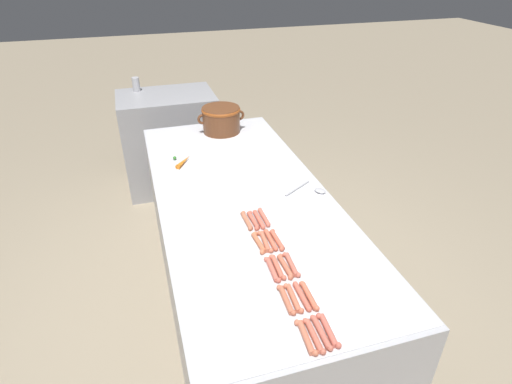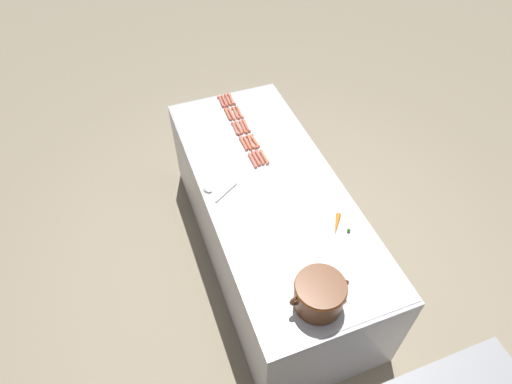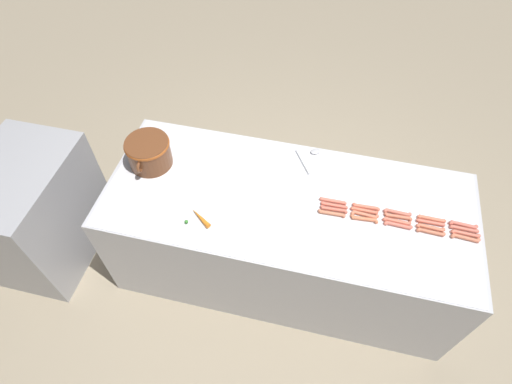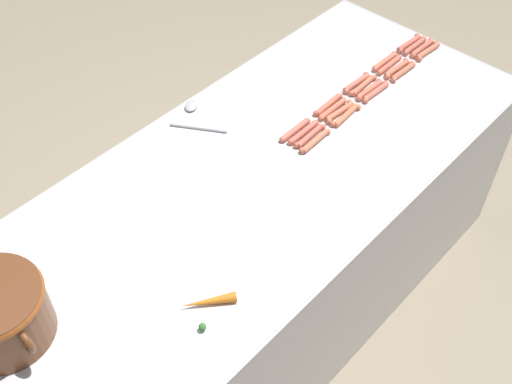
{
  "view_description": "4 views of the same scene",
  "coord_description": "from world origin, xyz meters",
  "px_view_note": "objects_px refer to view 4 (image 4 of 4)",
  "views": [
    {
      "loc": [
        -0.52,
        -1.96,
        2.07
      ],
      "look_at": [
        0.03,
        -0.16,
        0.94
      ],
      "focal_mm": 29.22,
      "sensor_mm": 36.0,
      "label": 1
    },
    {
      "loc": [
        0.83,
        1.92,
        3.08
      ],
      "look_at": [
        0.13,
        0.04,
        0.86
      ],
      "focal_mm": 30.63,
      "sensor_mm": 36.0,
      "label": 2
    },
    {
      "loc": [
        -1.53,
        -0.15,
        2.88
      ],
      "look_at": [
        -0.05,
        0.19,
        0.92
      ],
      "focal_mm": 28.93,
      "sensor_mm": 36.0,
      "label": 3
    },
    {
      "loc": [
        -1.07,
        1.15,
        2.46
      ],
      "look_at": [
        -0.09,
        0.09,
        0.89
      ],
      "focal_mm": 44.91,
      "sensor_mm": 36.0,
      "label": 4
    }
  ],
  "objects_px": {
    "carrot": "(207,303)",
    "hot_dog_11": "(389,65)",
    "hot_dog_0": "(428,51)",
    "hot_dog_14": "(303,132)",
    "hot_dog_9": "(310,136)",
    "hot_dog_12": "(363,85)",
    "hot_dog_1": "(403,72)",
    "hot_dog_6": "(397,68)",
    "hot_dog_4": "(315,141)",
    "hot_dog_16": "(385,61)",
    "hot_dog_10": "(415,46)",
    "hot_dog_5": "(422,48)",
    "hot_dog_15": "(409,43)",
    "hot_dog_19": "(295,130)",
    "hot_dog_13": "(333,109)",
    "hot_dog_2": "(376,92)",
    "hot_dog_7": "(369,90)",
    "hot_dog_17": "(356,83)",
    "hot_dog_8": "(340,112)",
    "serving_spoon": "(194,113)",
    "hot_dog_18": "(328,105)",
    "hot_dog_3": "(346,115)"
  },
  "relations": [
    {
      "from": "hot_dog_13",
      "to": "hot_dog_11",
      "type": "bearing_deg",
      "value": -89.71
    },
    {
      "from": "hot_dog_15",
      "to": "hot_dog_19",
      "type": "relative_size",
      "value": 1.0
    },
    {
      "from": "hot_dog_9",
      "to": "hot_dog_19",
      "type": "distance_m",
      "value": 0.06
    },
    {
      "from": "hot_dog_1",
      "to": "hot_dog_9",
      "type": "relative_size",
      "value": 1.0
    },
    {
      "from": "hot_dog_9",
      "to": "carrot",
      "type": "height_order",
      "value": "carrot"
    },
    {
      "from": "hot_dog_0",
      "to": "hot_dog_19",
      "type": "xyz_separation_m",
      "value": [
        0.09,
        0.77,
        0.0
      ]
    },
    {
      "from": "hot_dog_0",
      "to": "hot_dog_9",
      "type": "distance_m",
      "value": 0.76
    },
    {
      "from": "hot_dog_3",
      "to": "hot_dog_16",
      "type": "height_order",
      "value": "same"
    },
    {
      "from": "hot_dog_7",
      "to": "serving_spoon",
      "type": "relative_size",
      "value": 0.67
    },
    {
      "from": "hot_dog_0",
      "to": "hot_dog_14",
      "type": "relative_size",
      "value": 1.0
    },
    {
      "from": "hot_dog_0",
      "to": "hot_dog_7",
      "type": "xyz_separation_m",
      "value": [
        0.03,
        0.38,
        0.0
      ]
    },
    {
      "from": "carrot",
      "to": "hot_dog_11",
      "type": "bearing_deg",
      "value": -78.15
    },
    {
      "from": "hot_dog_13",
      "to": "hot_dog_16",
      "type": "bearing_deg",
      "value": -85.6
    },
    {
      "from": "hot_dog_1",
      "to": "hot_dog_4",
      "type": "xyz_separation_m",
      "value": [
        0.0,
        0.57,
        0.0
      ]
    },
    {
      "from": "hot_dog_10",
      "to": "hot_dog_15",
      "type": "distance_m",
      "value": 0.03
    },
    {
      "from": "hot_dog_6",
      "to": "hot_dog_8",
      "type": "bearing_deg",
      "value": 89.31
    },
    {
      "from": "hot_dog_15",
      "to": "carrot",
      "type": "distance_m",
      "value": 1.55
    },
    {
      "from": "hot_dog_10",
      "to": "hot_dog_12",
      "type": "xyz_separation_m",
      "value": [
        0.0,
        0.38,
        0.0
      ]
    },
    {
      "from": "hot_dog_0",
      "to": "hot_dog_7",
      "type": "height_order",
      "value": "same"
    },
    {
      "from": "hot_dog_0",
      "to": "hot_dog_3",
      "type": "xyz_separation_m",
      "value": [
        0.0,
        0.57,
        0.0
      ]
    },
    {
      "from": "hot_dog_19",
      "to": "hot_dog_13",
      "type": "bearing_deg",
      "value": -98.28
    },
    {
      "from": "hot_dog_9",
      "to": "hot_dog_12",
      "type": "xyz_separation_m",
      "value": [
        0.03,
        -0.38,
        0.0
      ]
    },
    {
      "from": "hot_dog_10",
      "to": "hot_dog_14",
      "type": "xyz_separation_m",
      "value": [
        -0.0,
        0.76,
        0.0
      ]
    },
    {
      "from": "hot_dog_5",
      "to": "hot_dog_7",
      "type": "relative_size",
      "value": 1.0
    },
    {
      "from": "hot_dog_8",
      "to": "hot_dog_16",
      "type": "distance_m",
      "value": 0.39
    },
    {
      "from": "hot_dog_16",
      "to": "hot_dog_17",
      "type": "bearing_deg",
      "value": 89.89
    },
    {
      "from": "hot_dog_9",
      "to": "carrot",
      "type": "xyz_separation_m",
      "value": [
        -0.24,
        0.77,
        0.0
      ]
    },
    {
      "from": "hot_dog_1",
      "to": "hot_dog_8",
      "type": "bearing_deg",
      "value": 84.61
    },
    {
      "from": "hot_dog_19",
      "to": "serving_spoon",
      "type": "height_order",
      "value": "hot_dog_19"
    },
    {
      "from": "hot_dog_6",
      "to": "hot_dog_16",
      "type": "distance_m",
      "value": 0.06
    },
    {
      "from": "hot_dog_2",
      "to": "hot_dog_7",
      "type": "xyz_separation_m",
      "value": [
        0.03,
        0.01,
        0.0
      ]
    },
    {
      "from": "hot_dog_18",
      "to": "hot_dog_15",
      "type": "bearing_deg",
      "value": -89.96
    },
    {
      "from": "hot_dog_0",
      "to": "hot_dog_11",
      "type": "distance_m",
      "value": 0.2
    },
    {
      "from": "hot_dog_17",
      "to": "hot_dog_7",
      "type": "bearing_deg",
      "value": 178.66
    },
    {
      "from": "hot_dog_10",
      "to": "hot_dog_5",
      "type": "bearing_deg",
      "value": -168.92
    },
    {
      "from": "hot_dog_13",
      "to": "hot_dog_15",
      "type": "bearing_deg",
      "value": -87.08
    },
    {
      "from": "hot_dog_14",
      "to": "serving_spoon",
      "type": "bearing_deg",
      "value": 27.31
    },
    {
      "from": "hot_dog_9",
      "to": "hot_dog_10",
      "type": "relative_size",
      "value": 1.0
    },
    {
      "from": "hot_dog_1",
      "to": "hot_dog_16",
      "type": "bearing_deg",
      "value": -3.6
    },
    {
      "from": "hot_dog_19",
      "to": "hot_dog_0",
      "type": "bearing_deg",
      "value": -96.62
    },
    {
      "from": "hot_dog_9",
      "to": "hot_dog_16",
      "type": "height_order",
      "value": "same"
    },
    {
      "from": "hot_dog_4",
      "to": "hot_dog_12",
      "type": "height_order",
      "value": "same"
    },
    {
      "from": "hot_dog_9",
      "to": "hot_dog_12",
      "type": "bearing_deg",
      "value": -84.84
    },
    {
      "from": "hot_dog_1",
      "to": "hot_dog_15",
      "type": "bearing_deg",
      "value": -63.06
    },
    {
      "from": "hot_dog_6",
      "to": "hot_dog_10",
      "type": "bearing_deg",
      "value": -79.66
    },
    {
      "from": "hot_dog_7",
      "to": "hot_dog_8",
      "type": "xyz_separation_m",
      "value": [
        0.0,
        0.19,
        0.0
      ]
    },
    {
      "from": "serving_spoon",
      "to": "hot_dog_17",
      "type": "bearing_deg",
      "value": -121.44
    },
    {
      "from": "hot_dog_14",
      "to": "hot_dog_10",
      "type": "bearing_deg",
      "value": -89.76
    },
    {
      "from": "hot_dog_16",
      "to": "hot_dog_18",
      "type": "relative_size",
      "value": 1.0
    },
    {
      "from": "hot_dog_1",
      "to": "hot_dog_6",
      "type": "distance_m",
      "value": 0.03
    }
  ]
}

